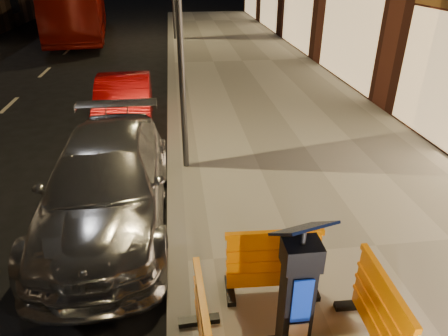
{
  "coord_description": "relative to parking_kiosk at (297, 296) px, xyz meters",
  "views": [
    {
      "loc": [
        0.12,
        -4.48,
        4.02
      ],
      "look_at": [
        0.8,
        1.0,
        1.1
      ],
      "focal_mm": 32.0,
      "sensor_mm": 36.0,
      "label": 1
    }
  ],
  "objects": [
    {
      "name": "ground_plane",
      "position": [
        -1.21,
        1.65,
        -1.0
      ],
      "size": [
        120.0,
        120.0,
        0.0
      ],
      "primitive_type": "plane",
      "color": "black",
      "rests_on": "ground"
    },
    {
      "name": "sidewalk",
      "position": [
        1.79,
        1.65,
        -0.93
      ],
      "size": [
        6.0,
        60.0,
        0.15
      ],
      "primitive_type": "cube",
      "color": "gray",
      "rests_on": "ground"
    },
    {
      "name": "kerb",
      "position": [
        -1.21,
        1.65,
        -0.93
      ],
      "size": [
        0.3,
        60.0,
        0.15
      ],
      "primitive_type": "cube",
      "color": "slate",
      "rests_on": "ground"
    },
    {
      "name": "parking_kiosk",
      "position": [
        0.0,
        0.0,
        0.0
      ],
      "size": [
        0.54,
        0.54,
        1.71
      ],
      "primitive_type": "cube",
      "rotation": [
        0.0,
        0.0,
        0.01
      ],
      "color": "black",
      "rests_on": "sidewalk"
    },
    {
      "name": "barrier_back",
      "position": [
        0.0,
        0.95,
        -0.38
      ],
      "size": [
        1.24,
        0.56,
        0.95
      ],
      "primitive_type": "cube",
      "rotation": [
        0.0,
        0.0,
        -0.05
      ],
      "color": "orange",
      "rests_on": "sidewalk"
    },
    {
      "name": "barrier_kerbside",
      "position": [
        -0.95,
        0.0,
        -0.38
      ],
      "size": [
        0.55,
        1.24,
        0.95
      ],
      "primitive_type": "cube",
      "rotation": [
        0.0,
        0.0,
        1.61
      ],
      "color": "orange",
      "rests_on": "sidewalk"
    },
    {
      "name": "barrier_bldgside",
      "position": [
        0.95,
        0.0,
        -0.38
      ],
      "size": [
        0.54,
        1.23,
        0.95
      ],
      "primitive_type": "cube",
      "rotation": [
        0.0,
        0.0,
        1.54
      ],
      "color": "orange",
      "rests_on": "sidewalk"
    },
    {
      "name": "car_silver",
      "position": [
        -2.32,
        3.11,
        -1.0
      ],
      "size": [
        2.02,
        4.89,
        1.42
      ],
      "primitive_type": "imported",
      "rotation": [
        0.0,
        0.0,
        0.01
      ],
      "color": "#A5A5AA",
      "rests_on": "ground"
    },
    {
      "name": "car_red",
      "position": [
        -2.44,
        7.43,
        -1.0
      ],
      "size": [
        1.54,
        4.0,
        1.3
      ],
      "primitive_type": "imported",
      "rotation": [
        0.0,
        0.0,
        0.04
      ],
      "color": "#9B070A",
      "rests_on": "ground"
    },
    {
      "name": "bus_doubledecker",
      "position": [
        -6.27,
        21.86,
        -1.0
      ],
      "size": [
        3.94,
        11.42,
        3.12
      ],
      "primitive_type": "imported",
      "rotation": [
        0.0,
        0.0,
        0.12
      ],
      "color": "maroon",
      "rests_on": "ground"
    },
    {
      "name": "street_lamp_mid",
      "position": [
        -0.96,
        4.65,
        2.15
      ],
      "size": [
        0.12,
        0.12,
        6.0
      ],
      "primitive_type": "cylinder",
      "color": "#3F3F44",
      "rests_on": "sidewalk"
    }
  ]
}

